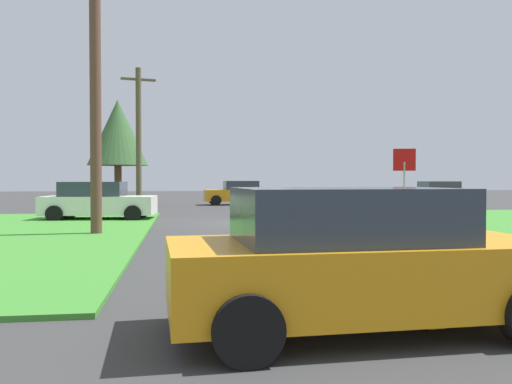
{
  "coord_description": "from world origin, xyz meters",
  "views": [
    {
      "loc": [
        -2.9,
        -20.73,
        1.72
      ],
      "look_at": [
        0.34,
        2.35,
        1.17
      ],
      "focal_mm": 37.61,
      "sensor_mm": 36.0,
      "label": 1
    }
  ],
  "objects": [
    {
      "name": "ground_plane",
      "position": [
        0.0,
        0.0,
        0.0
      ],
      "size": [
        120.0,
        120.0,
        0.0
      ],
      "primitive_type": "plane",
      "color": "#383838"
    },
    {
      "name": "lane_stripe_center",
      "position": [
        0.0,
        -8.0,
        0.01
      ],
      "size": [
        0.2,
        14.0,
        0.01
      ],
      "primitive_type": "cube",
      "color": "yellow",
      "rests_on": "ground"
    },
    {
      "name": "stop_sign",
      "position": [
        5.45,
        -1.52,
        2.05
      ],
      "size": [
        0.81,
        0.24,
        2.88
      ],
      "rotation": [
        0.0,
        0.0,
        2.89
      ],
      "color": "#9EA0A8",
      "rests_on": "ground"
    },
    {
      "name": "car_behind_on_main_road",
      "position": [
        -0.92,
        -14.91,
        0.81
      ],
      "size": [
        4.42,
        2.26,
        1.62
      ],
      "rotation": [
        0.0,
        0.0,
        0.05
      ],
      "color": "orange",
      "rests_on": "ground"
    },
    {
      "name": "car_approaching_junction",
      "position": [
        0.84,
        15.39,
        0.8
      ],
      "size": [
        4.14,
        2.23,
        1.62
      ],
      "rotation": [
        0.0,
        0.0,
        3.19
      ],
      "color": "orange",
      "rests_on": "ground"
    },
    {
      "name": "car_on_crossroad",
      "position": [
        10.44,
        5.83,
        0.8
      ],
      "size": [
        2.52,
        4.08,
        1.62
      ],
      "rotation": [
        0.0,
        0.0,
        1.42
      ],
      "color": "red",
      "rests_on": "ground"
    },
    {
      "name": "parked_car_near_building",
      "position": [
        -6.33,
        2.34,
        0.81
      ],
      "size": [
        4.71,
        2.48,
        1.62
      ],
      "rotation": [
        0.0,
        0.0,
        -0.09
      ],
      "color": "white",
      "rests_on": "ground"
    },
    {
      "name": "utility_pole_near",
      "position": [
        -5.45,
        -3.91,
        4.75
      ],
      "size": [
        1.8,
        0.34,
        9.32
      ],
      "color": "brown",
      "rests_on": "ground"
    },
    {
      "name": "utility_pole_mid",
      "position": [
        -5.08,
        7.92,
        3.9
      ],
      "size": [
        1.78,
        0.5,
        7.54
      ],
      "color": "brown",
      "rests_on": "ground"
    },
    {
      "name": "oak_tree_left",
      "position": [
        -7.0,
        15.47,
        4.78
      ],
      "size": [
        3.93,
        3.93,
        6.97
      ],
      "color": "brown",
      "rests_on": "ground"
    }
  ]
}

